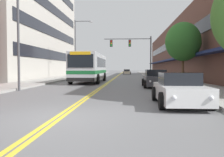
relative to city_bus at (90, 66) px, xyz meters
The scene contains 15 objects.
ground_plane 17.53m from the city_bus, 83.18° to the left, with size 240.00×240.00×0.00m, color slate.
sidewalk_left 18.20m from the city_bus, 107.10° to the left, with size 3.80×106.00×0.16m.
sidewalk_right 19.81m from the city_bus, 61.32° to the left, with size 3.80×106.00×0.16m.
centre_line 17.53m from the city_bus, 83.18° to the left, with size 0.34×106.00×0.01m.
storefront_row_right 23.49m from the city_bus, 47.98° to the left, with size 9.10×68.00×9.27m.
city_bus is the anchor object (origin of this frame).
car_black_parked_left_mid 12.88m from the city_bus, 100.66° to the left, with size 2.19×4.15×1.39m.
car_white_parked_right_foreground 17.91m from the city_bus, 69.05° to the right, with size 2.01×4.42×1.36m.
car_dark_grey_parked_right_mid 9.42m from the city_bus, 46.28° to the right, with size 2.08×4.68×1.43m.
car_champagne_moving_lead 36.16m from the city_bus, 83.92° to the left, with size 1.98×4.52×1.23m.
traffic_signal_mast 8.95m from the city_bus, 54.48° to the left, with size 6.45×0.38×5.90m.
street_lamp_left_near 11.80m from the city_bus, 105.12° to the right, with size 2.57×0.28×9.49m.
street_lamp_left_far 8.52m from the city_bus, 111.25° to the left, with size 2.62×0.28×8.25m.
street_tree_right_mid 10.17m from the city_bus, 15.35° to the right, with size 3.43×3.43×5.85m.
fire_hydrant 12.94m from the city_bus, 51.54° to the right, with size 0.35×0.27×0.83m.
Camera 1 is at (2.18, -7.65, 1.54)m, focal length 40.00 mm.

